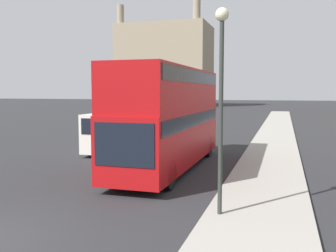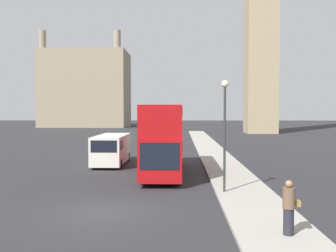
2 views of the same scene
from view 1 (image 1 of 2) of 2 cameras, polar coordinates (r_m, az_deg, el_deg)
name	(u,v)px [view 1 (image 1 of 2)]	position (r m, az deg, el deg)	size (l,w,h in m)	color
building_block_distant	(165,66)	(94.51, -0.42, 9.15)	(21.92, 14.15, 24.09)	gray
red_double_decker_bus	(170,114)	(16.96, 0.30, 1.90)	(2.44, 10.28, 4.53)	#A80F11
white_van	(121,130)	(22.34, -7.12, -0.61)	(2.21, 6.22, 2.30)	silver
street_lamp	(221,80)	(10.16, 8.12, 6.95)	(0.36, 0.36, 5.57)	#2D332D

